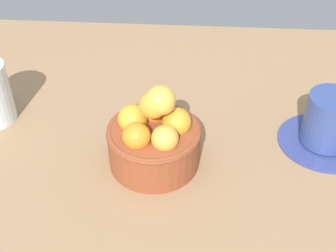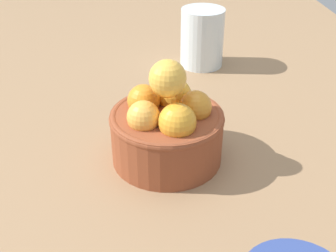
# 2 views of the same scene
# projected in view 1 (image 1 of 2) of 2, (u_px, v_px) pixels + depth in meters

# --- Properties ---
(ground_plane) EXTENTS (1.55, 0.90, 0.05)m
(ground_plane) POSITION_uv_depth(u_px,v_px,m) (155.00, 173.00, 0.67)
(ground_plane) COLOR #997551
(terracotta_bowl) EXTENTS (0.13, 0.13, 0.13)m
(terracotta_bowl) POSITION_uv_depth(u_px,v_px,m) (154.00, 137.00, 0.63)
(terracotta_bowl) COLOR brown
(terracotta_bowl) RESTS_ON ground_plane
(coffee_cup) EXTENTS (0.14, 0.14, 0.09)m
(coffee_cup) POSITION_uv_depth(u_px,v_px,m) (328.00, 124.00, 0.67)
(coffee_cup) COLOR #354284
(coffee_cup) RESTS_ON ground_plane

